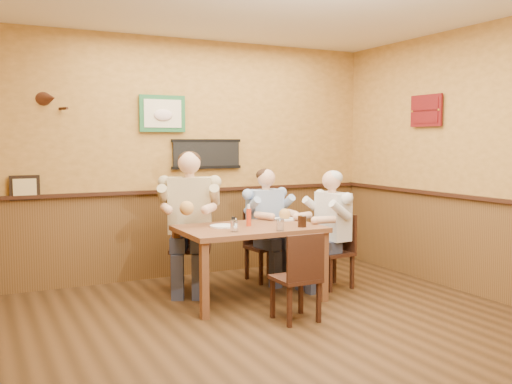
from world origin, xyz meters
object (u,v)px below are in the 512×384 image
at_px(chair_right_end, 333,251).
at_px(hot_sauce_bottle, 249,216).
at_px(diner_blue_polo, 265,231).
at_px(dining_table, 249,235).
at_px(diner_white_elder, 333,235).
at_px(chair_near_side, 295,276).
at_px(cola_tumbler, 302,221).
at_px(water_glass_mid, 280,225).
at_px(water_glass_left, 234,226).
at_px(pepper_shaker, 233,222).
at_px(diner_tan_shirt, 190,228).
at_px(chair_back_left, 190,246).
at_px(chair_back_right, 265,245).
at_px(salt_shaker, 235,222).

relative_size(chair_right_end, hot_sauce_bottle, 4.07).
bearing_deg(chair_right_end, diner_blue_polo, -145.71).
height_order(dining_table, diner_blue_polo, diner_blue_polo).
xyz_separation_m(chair_right_end, diner_white_elder, (0.00, 0.00, 0.17)).
distance_m(chair_near_side, cola_tumbler, 0.76).
relative_size(water_glass_mid, hot_sauce_bottle, 0.57).
bearing_deg(water_glass_left, water_glass_mid, -17.62).
distance_m(diner_blue_polo, pepper_shaker, 0.91).
bearing_deg(water_glass_mid, diner_tan_shirt, 118.08).
distance_m(chair_back_left, chair_back_right, 0.91).
height_order(chair_back_left, diner_blue_polo, diner_blue_polo).
bearing_deg(diner_white_elder, diner_tan_shirt, -118.88).
height_order(dining_table, chair_near_side, chair_near_side).
distance_m(diner_white_elder, water_glass_mid, 0.99).
distance_m(hot_sauce_bottle, pepper_shaker, 0.17).
distance_m(chair_near_side, water_glass_left, 0.77).
distance_m(chair_back_right, chair_near_side, 1.50).
relative_size(dining_table, salt_shaker, 17.86).
bearing_deg(salt_shaker, diner_blue_polo, 41.87).
height_order(water_glass_left, hot_sauce_bottle, hot_sauce_bottle).
distance_m(chair_near_side, hot_sauce_bottle, 0.93).
relative_size(water_glass_mid, pepper_shaker, 1.15).
bearing_deg(chair_back_left, chair_right_end, 0.05).
xyz_separation_m(chair_right_end, hot_sauce_bottle, (-1.02, 0.00, 0.44)).
distance_m(diner_tan_shirt, water_glass_mid, 1.16).
height_order(chair_back_left, chair_right_end, chair_back_left).
xyz_separation_m(water_glass_left, hot_sauce_bottle, (0.28, 0.27, 0.04)).
relative_size(cola_tumbler, pepper_shaker, 1.13).
xyz_separation_m(chair_back_right, water_glass_left, (-0.79, -0.88, 0.40)).
relative_size(diner_tan_shirt, cola_tumbler, 12.00).
bearing_deg(chair_back_left, pepper_shaker, -43.58).
xyz_separation_m(diner_blue_polo, hot_sauce_bottle, (-0.51, -0.62, 0.27)).
height_order(chair_back_right, cola_tumbler, cola_tumbler).
bearing_deg(chair_back_right, diner_blue_polo, 0.00).
relative_size(diner_blue_polo, water_glass_mid, 10.26).
distance_m(water_glass_left, hot_sauce_bottle, 0.39).
bearing_deg(diner_tan_shirt, pepper_shaker, -43.58).
relative_size(dining_table, diner_blue_polo, 1.21).
bearing_deg(pepper_shaker, chair_back_right, 41.72).
relative_size(diner_tan_shirt, diner_white_elder, 1.16).
height_order(chair_back_right, chair_near_side, chair_back_right).
xyz_separation_m(dining_table, salt_shaker, (-0.12, 0.08, 0.13)).
distance_m(salt_shaker, pepper_shaker, 0.03).
xyz_separation_m(diner_tan_shirt, cola_tumbler, (0.85, -0.92, 0.13)).
relative_size(diner_white_elder, pepper_shaker, 11.71).
height_order(chair_right_end, hot_sauce_bottle, hot_sauce_bottle).
distance_m(dining_table, hot_sauce_bottle, 0.19).
xyz_separation_m(diner_tan_shirt, pepper_shaker, (0.25, -0.59, 0.13)).
relative_size(diner_blue_polo, cola_tumbler, 10.36).
bearing_deg(diner_blue_polo, hot_sauce_bottle, -135.04).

